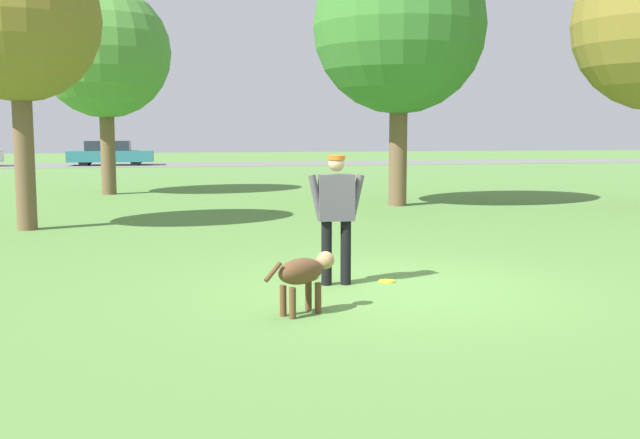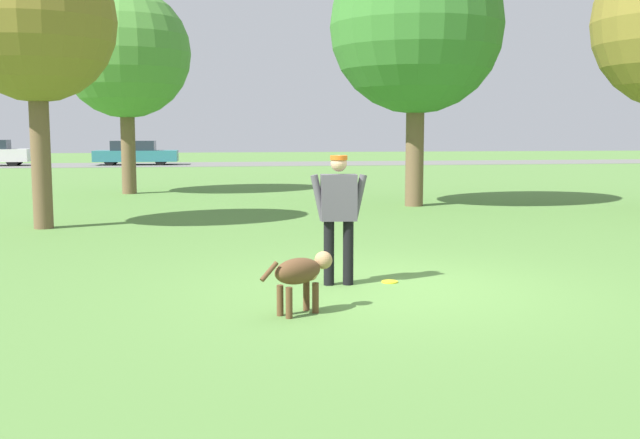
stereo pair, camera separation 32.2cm
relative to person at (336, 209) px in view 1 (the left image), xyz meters
name	(u,v)px [view 1 (the left image)]	position (x,y,z in m)	size (l,w,h in m)	color
ground_plane	(389,288)	(0.59, -0.32, -0.94)	(120.00, 120.00, 0.00)	#56843D
far_road_strip	(212,164)	(0.59, 34.72, -0.94)	(120.00, 6.00, 0.01)	slate
person	(336,209)	(0.00, 0.00, 0.00)	(0.70, 0.25, 1.60)	black
dog	(304,273)	(-0.65, -1.38, -0.51)	(0.85, 0.58, 0.62)	brown
frisbee	(387,281)	(0.66, 0.03, -0.93)	(0.21, 0.21, 0.02)	yellow
tree_mid_center	(399,28)	(3.74, 9.38, 3.51)	(4.31, 4.31, 6.63)	brown
tree_far_left	(105,53)	(-3.73, 14.45, 3.25)	(3.87, 3.87, 6.15)	brown
tree_near_left	(18,21)	(-4.67, 6.27, 2.98)	(3.05, 3.05, 5.48)	brown
parked_car_teal	(110,153)	(-5.07, 34.54, -0.28)	(4.65, 1.96, 1.37)	teal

